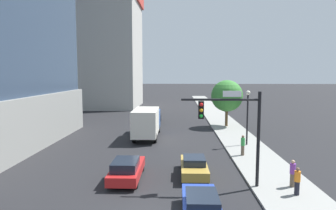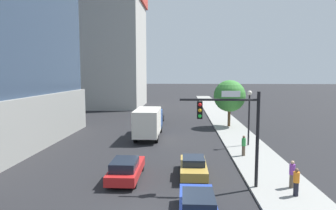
{
  "view_description": "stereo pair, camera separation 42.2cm",
  "coord_description": "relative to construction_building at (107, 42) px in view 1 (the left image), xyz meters",
  "views": [
    {
      "loc": [
        1.17,
        -13.03,
        7.0
      ],
      "look_at": [
        0.45,
        9.25,
        4.67
      ],
      "focal_mm": 31.82,
      "sensor_mm": 36.0,
      "label": 1
    },
    {
      "loc": [
        1.59,
        -13.02,
        7.0
      ],
      "look_at": [
        0.45,
        9.25,
        4.67
      ],
      "focal_mm": 31.82,
      "sensor_mm": 36.0,
      "label": 2
    }
  ],
  "objects": [
    {
      "name": "pedestrian_orange_shirt",
      "position": [
        21.82,
        -46.82,
        -12.85
      ],
      "size": [
        0.34,
        0.34,
        1.59
      ],
      "color": "black",
      "rests_on": "sidewalk"
    },
    {
      "name": "pedestrian_purple_shirt",
      "position": [
        22.02,
        -45.59,
        -12.81
      ],
      "size": [
        0.34,
        0.34,
        1.67
      ],
      "color": "brown",
      "rests_on": "sidewalk"
    },
    {
      "name": "car_red",
      "position": [
        11.65,
        -44.26,
        -13.09
      ],
      "size": [
        1.88,
        4.79,
        1.45
      ],
      "color": "red",
      "rests_on": "ground"
    },
    {
      "name": "street_tree",
      "position": [
        21.47,
        -24.31,
        -9.66
      ],
      "size": [
        4.13,
        4.13,
        6.07
      ],
      "color": "brown",
      "rests_on": "sidewalk"
    },
    {
      "name": "box_truck",
      "position": [
        11.65,
        -31.25,
        -11.97
      ],
      "size": [
        2.48,
        7.85,
        3.28
      ],
      "color": "#1E4799",
      "rests_on": "ground"
    },
    {
      "name": "traffic_light_pole",
      "position": [
        18.34,
        -45.56,
        -9.65
      ],
      "size": [
        4.78,
        0.48,
        5.85
      ],
      "color": "black",
      "rests_on": "sidewalk"
    },
    {
      "name": "car_black",
      "position": [
        11.65,
        -20.97,
        -13.09
      ],
      "size": [
        1.82,
        4.43,
        1.42
      ],
      "color": "black",
      "rests_on": "ground"
    },
    {
      "name": "pedestrian_green_shirt",
      "position": [
        20.54,
        -38.56,
        -12.78
      ],
      "size": [
        0.34,
        0.34,
        1.71
      ],
      "color": "brown",
      "rests_on": "sidewalk"
    },
    {
      "name": "construction_building",
      "position": [
        0.0,
        0.0,
        0.0
      ],
      "size": [
        14.08,
        16.53,
        32.33
      ],
      "color": "#B2AFA8",
      "rests_on": "ground"
    },
    {
      "name": "car_blue",
      "position": [
        16.16,
        -49.72,
        -13.08
      ],
      "size": [
        1.78,
        4.53,
        1.47
      ],
      "color": "#233D9E",
      "rests_on": "ground"
    },
    {
      "name": "car_gold",
      "position": [
        16.16,
        -43.33,
        -13.14
      ],
      "size": [
        1.78,
        4.32,
        1.34
      ],
      "color": "#AD8938",
      "rests_on": "ground"
    },
    {
      "name": "sidewalk",
      "position": [
        21.53,
        -30.33,
        -13.73
      ],
      "size": [
        4.05,
        120.0,
        0.15
      ],
      "primitive_type": "cube",
      "color": "gray",
      "rests_on": "ground"
    },
    {
      "name": "street_lamp",
      "position": [
        21.75,
        -34.74,
        -10.15
      ],
      "size": [
        0.44,
        0.44,
        5.28
      ],
      "color": "black",
      "rests_on": "sidewalk"
    }
  ]
}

